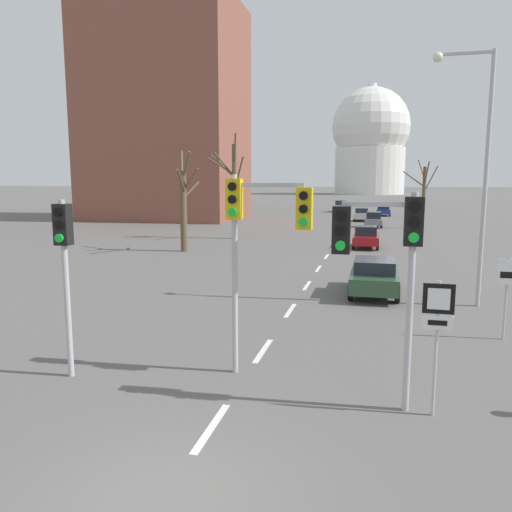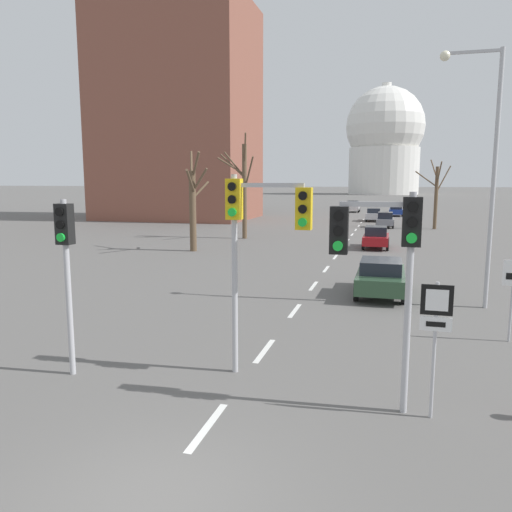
# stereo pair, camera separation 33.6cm
# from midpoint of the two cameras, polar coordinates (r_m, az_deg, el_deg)

# --- Properties ---
(ground_plane) EXTENTS (800.00, 800.00, 0.00)m
(ground_plane) POSITION_cam_midpoint_polar(r_m,az_deg,el_deg) (8.36, -10.56, -25.77)
(ground_plane) COLOR #5E5B59
(lane_stripe_0) EXTENTS (0.16, 2.00, 0.01)m
(lane_stripe_0) POSITION_cam_midpoint_polar(r_m,az_deg,el_deg) (10.19, -4.59, -18.86)
(lane_stripe_0) COLOR silver
(lane_stripe_0) RESTS_ON ground_plane
(lane_stripe_1) EXTENTS (0.16, 2.00, 0.01)m
(lane_stripe_1) POSITION_cam_midpoint_polar(r_m,az_deg,el_deg) (14.16, 1.68, -10.77)
(lane_stripe_1) COLOR silver
(lane_stripe_1) RESTS_ON ground_plane
(lane_stripe_2) EXTENTS (0.16, 2.00, 0.01)m
(lane_stripe_2) POSITION_cam_midpoint_polar(r_m,az_deg,el_deg) (18.38, 4.98, -6.24)
(lane_stripe_2) COLOR silver
(lane_stripe_2) RESTS_ON ground_plane
(lane_stripe_3) EXTENTS (0.16, 2.00, 0.01)m
(lane_stripe_3) POSITION_cam_midpoint_polar(r_m,az_deg,el_deg) (22.70, 7.01, -3.41)
(lane_stripe_3) COLOR silver
(lane_stripe_3) RESTS_ON ground_plane
(lane_stripe_4) EXTENTS (0.16, 2.00, 0.01)m
(lane_stripe_4) POSITION_cam_midpoint_polar(r_m,az_deg,el_deg) (27.08, 8.37, -1.48)
(lane_stripe_4) COLOR silver
(lane_stripe_4) RESTS_ON ground_plane
(lane_stripe_5) EXTENTS (0.16, 2.00, 0.01)m
(lane_stripe_5) POSITION_cam_midpoint_polar(r_m,az_deg,el_deg) (31.50, 9.36, -0.09)
(lane_stripe_5) COLOR silver
(lane_stripe_5) RESTS_ON ground_plane
(lane_stripe_6) EXTENTS (0.16, 2.00, 0.01)m
(lane_stripe_6) POSITION_cam_midpoint_polar(r_m,az_deg,el_deg) (35.94, 10.10, 0.95)
(lane_stripe_6) COLOR silver
(lane_stripe_6) RESTS_ON ground_plane
(lane_stripe_7) EXTENTS (0.16, 2.00, 0.01)m
(lane_stripe_7) POSITION_cam_midpoint_polar(r_m,az_deg,el_deg) (40.39, 10.68, 1.77)
(lane_stripe_7) COLOR silver
(lane_stripe_7) RESTS_ON ground_plane
(lane_stripe_8) EXTENTS (0.16, 2.00, 0.01)m
(lane_stripe_8) POSITION_cam_midpoint_polar(r_m,az_deg,el_deg) (44.85, 11.14, 2.42)
(lane_stripe_8) COLOR silver
(lane_stripe_8) RESTS_ON ground_plane
(lane_stripe_9) EXTENTS (0.16, 2.00, 0.01)m
(lane_stripe_9) POSITION_cam_midpoint_polar(r_m,az_deg,el_deg) (49.32, 11.52, 2.96)
(lane_stripe_9) COLOR silver
(lane_stripe_9) RESTS_ON ground_plane
(lane_stripe_10) EXTENTS (0.16, 2.00, 0.01)m
(lane_stripe_10) POSITION_cam_midpoint_polar(r_m,az_deg,el_deg) (53.79, 11.84, 3.40)
(lane_stripe_10) COLOR silver
(lane_stripe_10) RESTS_ON ground_plane
(lane_stripe_11) EXTENTS (0.16, 2.00, 0.01)m
(lane_stripe_11) POSITION_cam_midpoint_polar(r_m,az_deg,el_deg) (58.27, 12.11, 3.78)
(lane_stripe_11) COLOR silver
(lane_stripe_11) RESTS_ON ground_plane
(lane_stripe_12) EXTENTS (0.16, 2.00, 0.01)m
(lane_stripe_12) POSITION_cam_midpoint_polar(r_m,az_deg,el_deg) (62.75, 12.34, 4.10)
(lane_stripe_12) COLOR silver
(lane_stripe_12) RESTS_ON ground_plane
(traffic_signal_near_right) EXTENTS (1.76, 0.34, 4.49)m
(traffic_signal_near_right) POSITION_cam_midpoint_polar(r_m,az_deg,el_deg) (10.22, 15.37, 0.91)
(traffic_signal_near_right) COLOR #B2B2B7
(traffic_signal_near_right) RESTS_ON ground_plane
(traffic_signal_near_left) EXTENTS (0.36, 0.34, 4.27)m
(traffic_signal_near_left) POSITION_cam_midpoint_polar(r_m,az_deg,el_deg) (12.57, -20.17, 0.29)
(traffic_signal_near_left) COLOR #B2B2B7
(traffic_signal_near_left) RESTS_ON ground_plane
(traffic_signal_centre_tall) EXTENTS (2.03, 0.34, 4.85)m
(traffic_signal_centre_tall) POSITION_cam_midpoint_polar(r_m,az_deg,el_deg) (11.71, 1.06, 3.57)
(traffic_signal_centre_tall) COLOR #B2B2B7
(traffic_signal_centre_tall) RESTS_ON ground_plane
(route_sign_post) EXTENTS (0.60, 0.08, 2.77)m
(route_sign_post) POSITION_cam_midpoint_polar(r_m,az_deg,el_deg) (10.45, 20.71, -7.51)
(route_sign_post) COLOR #B2B2B7
(route_sign_post) RESTS_ON ground_plane
(street_lamp_right) EXTENTS (2.14, 0.36, 9.29)m
(street_lamp_right) POSITION_cam_midpoint_polar(r_m,az_deg,el_deg) (20.10, 25.15, 10.40)
(street_lamp_right) COLOR #B2B2B7
(street_lamp_right) RESTS_ON ground_plane
(sedan_near_left) EXTENTS (1.85, 3.87, 1.60)m
(sedan_near_left) POSITION_cam_midpoint_polar(r_m,az_deg,el_deg) (69.93, 15.84, 5.06)
(sedan_near_left) COLOR navy
(sedan_near_left) RESTS_ON ground_plane
(sedan_near_right) EXTENTS (1.75, 4.03, 1.56)m
(sedan_near_right) POSITION_cam_midpoint_polar(r_m,az_deg,el_deg) (52.59, 14.73, 4.04)
(sedan_near_right) COLOR slate
(sedan_near_right) RESTS_ON ground_plane
(sedan_mid_centre) EXTENTS (1.89, 4.05, 1.75)m
(sedan_mid_centre) POSITION_cam_midpoint_polar(r_m,az_deg,el_deg) (77.31, 11.18, 5.59)
(sedan_mid_centre) COLOR silver
(sedan_mid_centre) RESTS_ON ground_plane
(sedan_far_left) EXTENTS (1.79, 3.86, 1.56)m
(sedan_far_left) POSITION_cam_midpoint_polar(r_m,az_deg,el_deg) (36.01, 13.81, 2.11)
(sedan_far_left) COLOR maroon
(sedan_far_left) RESTS_ON ground_plane
(sedan_far_right) EXTENTS (1.98, 4.31, 1.51)m
(sedan_far_right) POSITION_cam_midpoint_polar(r_m,az_deg,el_deg) (21.27, 14.51, -2.27)
(sedan_far_right) COLOR #2D4C33
(sedan_far_right) RESTS_ON ground_plane
(sedan_distant_centre) EXTENTS (1.75, 4.26, 1.53)m
(sedan_distant_centre) POSITION_cam_midpoint_polar(r_m,az_deg,el_deg) (60.40, 13.46, 4.64)
(sedan_distant_centre) COLOR #B7B7BC
(sedan_distant_centre) RESTS_ON ground_plane
(bare_tree_left_near) EXTENTS (1.83, 3.58, 6.74)m
(bare_tree_left_near) POSITION_cam_midpoint_polar(r_m,az_deg,el_deg) (33.61, -6.91, 5.86)
(bare_tree_left_near) COLOR brown
(bare_tree_left_near) RESTS_ON ground_plane
(bare_tree_right_near) EXTENTS (3.42, 4.34, 6.83)m
(bare_tree_right_near) POSITION_cam_midpoint_polar(r_m,az_deg,el_deg) (52.05, 20.06, 6.70)
(bare_tree_right_near) COLOR brown
(bare_tree_right_near) RESTS_ON ground_plane
(bare_tree_left_far) EXTENTS (3.48, 2.64, 8.42)m
(bare_tree_left_far) POSITION_cam_midpoint_polar(r_m,az_deg,el_deg) (40.77, -1.20, 7.92)
(bare_tree_left_far) COLOR brown
(bare_tree_left_far) RESTS_ON ground_plane
(capitol_dome) EXTENTS (26.94, 26.94, 38.05)m
(capitol_dome) POSITION_cam_midpoint_polar(r_m,az_deg,el_deg) (184.52, 14.54, 12.62)
(capitol_dome) COLOR silver
(capitol_dome) RESTS_ON ground_plane
(apartment_block_left) EXTENTS (18.00, 14.00, 25.83)m
(apartment_block_left) POSITION_cam_midpoint_polar(r_m,az_deg,el_deg) (64.52, -8.73, 15.81)
(apartment_block_left) COLOR brown
(apartment_block_left) RESTS_ON ground_plane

